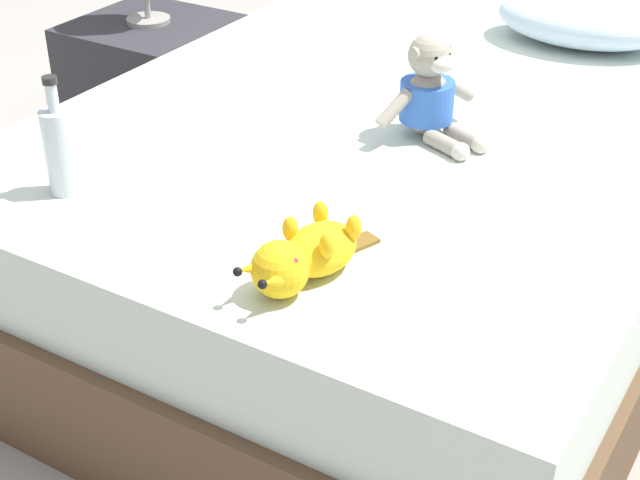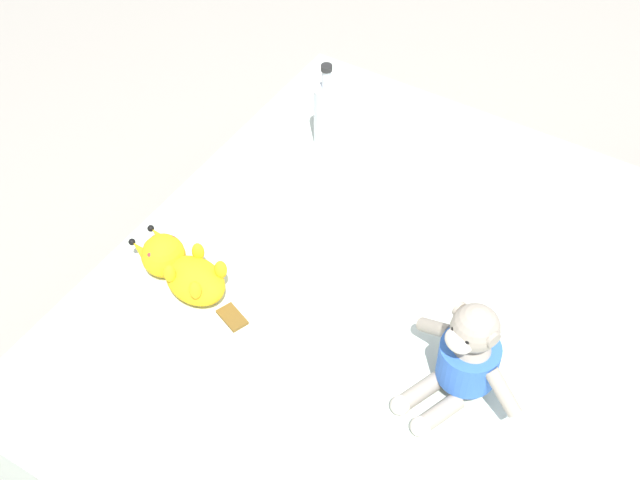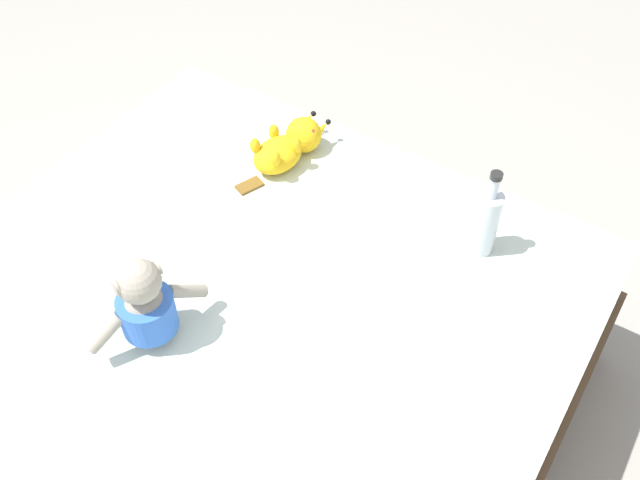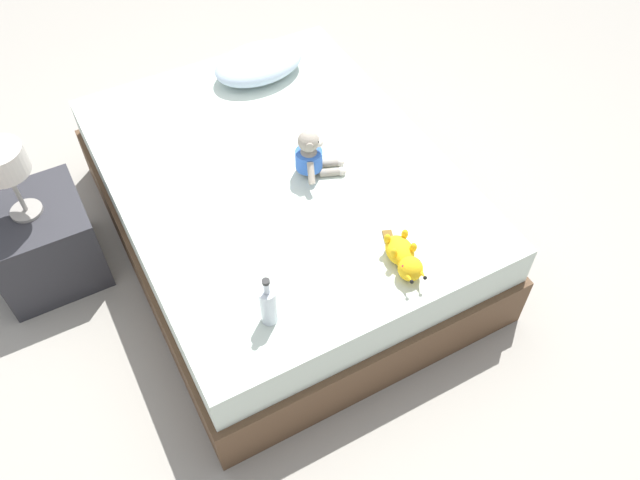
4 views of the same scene
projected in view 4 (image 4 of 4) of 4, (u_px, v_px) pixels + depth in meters
The scene contains 8 objects.
ground_plane at pixel (283, 238), 3.33m from camera, with size 16.00×16.00×0.00m, color #9E998E.
bed at pixel (281, 206), 3.14m from camera, with size 1.49×1.94×0.50m.
pillow at pixel (259, 63), 3.35m from camera, with size 0.51×0.36×0.14m.
plush_monkey at pixel (311, 156), 2.86m from camera, with size 0.25×0.28×0.24m.
plush_yellow_creature at pixel (404, 258), 2.55m from camera, with size 0.14×0.33×0.10m.
glass_bottle at pixel (268, 305), 2.35m from camera, with size 0.06×0.06×0.25m.
nightstand at pixel (43, 242), 3.03m from camera, with size 0.46×0.46×0.43m.
bedside_lamp at pixel (3, 165), 2.65m from camera, with size 0.21×0.21×0.37m.
Camera 4 is at (-0.85, -1.97, 2.55)m, focal length 36.21 mm.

